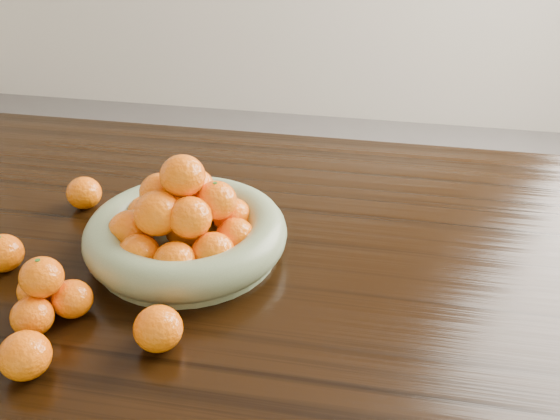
% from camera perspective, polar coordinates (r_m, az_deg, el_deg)
% --- Properties ---
extents(dining_table, '(2.00, 1.00, 0.75)m').
position_cam_1_polar(dining_table, '(1.25, -1.81, -6.04)').
color(dining_table, black).
rests_on(dining_table, ground).
extents(fruit_bowl, '(0.37, 0.37, 0.20)m').
position_cam_1_polar(fruit_bowl, '(1.15, -8.69, -1.68)').
color(fruit_bowl, gray).
rests_on(fruit_bowl, dining_table).
extents(orange_pyramid, '(0.13, 0.13, 0.11)m').
position_cam_1_polar(orange_pyramid, '(1.06, -20.60, -7.31)').
color(orange_pyramid, orange).
rests_on(orange_pyramid, dining_table).
extents(loose_orange_0, '(0.07, 0.07, 0.07)m').
position_cam_1_polar(loose_orange_0, '(1.20, -24.00, -3.62)').
color(loose_orange_0, orange).
rests_on(loose_orange_0, dining_table).
extents(loose_orange_1, '(0.07, 0.07, 0.07)m').
position_cam_1_polar(loose_orange_1, '(0.97, -22.29, -12.20)').
color(loose_orange_1, orange).
rests_on(loose_orange_1, dining_table).
extents(loose_orange_2, '(0.07, 0.07, 0.07)m').
position_cam_1_polar(loose_orange_2, '(0.96, -11.08, -10.60)').
color(loose_orange_2, orange).
rests_on(loose_orange_2, dining_table).
extents(loose_orange_3, '(0.07, 0.07, 0.07)m').
position_cam_1_polar(loose_orange_3, '(1.35, -17.48, 1.50)').
color(loose_orange_3, orange).
rests_on(loose_orange_3, dining_table).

